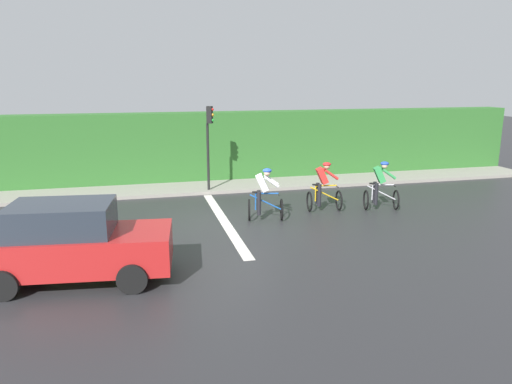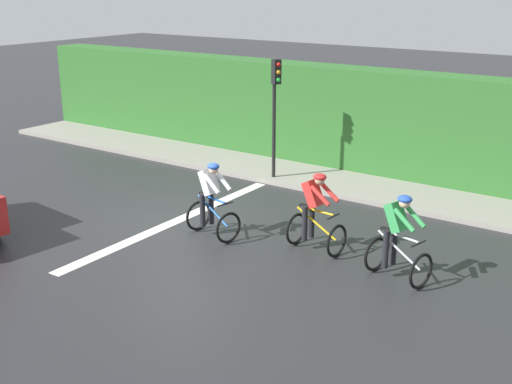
% 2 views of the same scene
% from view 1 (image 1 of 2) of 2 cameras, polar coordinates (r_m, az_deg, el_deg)
% --- Properties ---
extents(ground_plane, '(80.00, 80.00, 0.00)m').
position_cam_1_polar(ground_plane, '(15.23, -3.53, -3.40)').
color(ground_plane, '#28282B').
extents(sidewalk_kerb, '(2.80, 25.53, 0.12)m').
position_cam_1_polar(sidewalk_kerb, '(20.34, -0.58, 1.06)').
color(sidewalk_kerb, gray).
rests_on(sidewalk_kerb, ground).
extents(stone_wall_low, '(0.44, 25.53, 0.51)m').
position_cam_1_polar(stone_wall_low, '(21.16, -1.15, 2.08)').
color(stone_wall_low, gray).
rests_on(stone_wall_low, ground).
extents(hedge_wall, '(1.10, 25.53, 2.96)m').
position_cam_1_polar(hedge_wall, '(21.24, -1.35, 5.47)').
color(hedge_wall, '#2D6628').
rests_on(hedge_wall, ground).
extents(road_marking_stop_line, '(7.00, 0.30, 0.01)m').
position_cam_1_polar(road_marking_stop_line, '(15.22, -3.80, -3.40)').
color(road_marking_stop_line, silver).
rests_on(road_marking_stop_line, ground).
extents(cyclist_lead, '(0.92, 1.21, 1.66)m').
position_cam_1_polar(cyclist_lead, '(16.83, 14.47, 0.61)').
color(cyclist_lead, black).
rests_on(cyclist_lead, ground).
extents(cyclist_second, '(0.79, 1.15, 1.66)m').
position_cam_1_polar(cyclist_second, '(16.30, 7.96, 0.50)').
color(cyclist_second, black).
rests_on(cyclist_second, ground).
extents(cyclist_mid, '(0.89, 1.20, 1.66)m').
position_cam_1_polar(cyclist_mid, '(15.06, 0.97, -0.43)').
color(cyclist_mid, black).
rests_on(cyclist_mid, ground).
extents(car_red, '(2.24, 4.27, 1.76)m').
position_cam_1_polar(car_red, '(11.31, -20.82, -5.61)').
color(car_red, '#B21E1E').
rests_on(car_red, ground).
extents(traffic_light_near_crossing, '(0.27, 0.29, 3.34)m').
position_cam_1_polar(traffic_light_near_crossing, '(18.59, -5.55, 6.60)').
color(traffic_light_near_crossing, black).
rests_on(traffic_light_near_crossing, ground).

